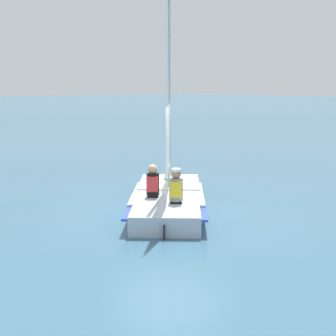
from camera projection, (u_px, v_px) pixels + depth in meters
The scene contains 4 objects.
ground_plane at pixel (168, 209), 11.31m from camera, with size 260.00×260.00×0.00m, color #38607A.
sailboat_main at pixel (168, 177), 11.15m from camera, with size 4.25×4.26×6.15m.
sailor_helm at pixel (153, 188), 10.80m from camera, with size 0.42×0.42×1.16m.
sailor_crew at pixel (176, 193), 10.23m from camera, with size 0.42×0.42×1.16m.
Camera 1 is at (7.97, -7.53, 2.92)m, focal length 50.00 mm.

